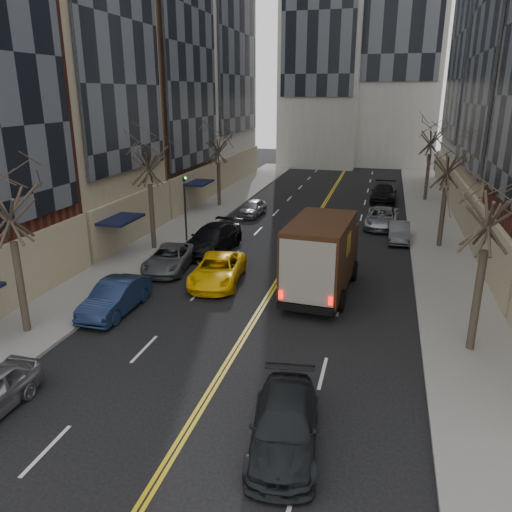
{
  "coord_description": "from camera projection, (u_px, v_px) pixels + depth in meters",
  "views": [
    {
      "loc": [
        5.12,
        -7.73,
        9.56
      ],
      "look_at": [
        -0.51,
        13.91,
        2.2
      ],
      "focal_mm": 35.0,
      "sensor_mm": 36.0,
      "label": 1
    }
  ],
  "objects": [
    {
      "name": "observer_sedan",
      "position": [
        285.0,
        425.0,
        13.98
      ],
      "size": [
        2.46,
        4.85,
        1.35
      ],
      "rotation": [
        0.0,
        0.0,
        0.13
      ],
      "color": "black",
      "rests_on": "ground"
    },
    {
      "name": "sidewalk_right",
      "position": [
        439.0,
        238.0,
        33.97
      ],
      "size": [
        4.0,
        66.0,
        0.15
      ],
      "primitive_type": "cube",
      "color": "slate",
      "rests_on": "ground"
    },
    {
      "name": "tree_rt_mid",
      "position": [
        450.0,
        151.0,
        30.27
      ],
      "size": [
        3.2,
        3.2,
        8.32
      ],
      "color": "#382D23",
      "rests_on": "sidewalk_right"
    },
    {
      "name": "parked_rt_b",
      "position": [
        382.0,
        218.0,
        36.93
      ],
      "size": [
        2.59,
        5.18,
        1.41
      ],
      "primitive_type": "imported",
      "rotation": [
        0.0,
        0.0,
        -0.05
      ],
      "color": "#979A9E",
      "rests_on": "ground"
    },
    {
      "name": "parked_lf_c",
      "position": [
        170.0,
        258.0,
        28.08
      ],
      "size": [
        2.72,
        4.97,
        1.32
      ],
      "primitive_type": "imported",
      "rotation": [
        0.0,
        0.0,
        0.12
      ],
      "color": "#4F5257",
      "rests_on": "ground"
    },
    {
      "name": "parked_rt_c",
      "position": [
        384.0,
        193.0,
        45.53
      ],
      "size": [
        2.42,
        5.59,
        1.6
      ],
      "primitive_type": "imported",
      "rotation": [
        0.0,
        0.0,
        -0.03
      ],
      "color": "black",
      "rests_on": "ground"
    },
    {
      "name": "streetwall_left",
      "position": [
        115.0,
        11.0,
        38.75
      ],
      "size": [
        14.0,
        49.5,
        36.0
      ],
      "color": "#562319",
      "rests_on": "ground"
    },
    {
      "name": "tree_lf_far",
      "position": [
        218.0,
        136.0,
        41.88
      ],
      "size": [
        3.2,
        3.2,
        8.12
      ],
      "color": "#382D23",
      "rests_on": "sidewalk_left"
    },
    {
      "name": "taxi",
      "position": [
        218.0,
        270.0,
        26.08
      ],
      "size": [
        2.9,
        5.35,
        1.43
      ],
      "primitive_type": "imported",
      "rotation": [
        0.0,
        0.0,
        0.11
      ],
      "color": "yellow",
      "rests_on": "ground"
    },
    {
      "name": "parked_lf_e",
      "position": [
        253.0,
        208.0,
        40.36
      ],
      "size": [
        1.8,
        3.91,
        1.3
      ],
      "primitive_type": "imported",
      "rotation": [
        0.0,
        0.0,
        -0.07
      ],
      "color": "#95979C",
      "rests_on": "ground"
    },
    {
      "name": "parked_rt_a",
      "position": [
        399.0,
        232.0,
        33.46
      ],
      "size": [
        1.35,
        3.86,
        1.27
      ],
      "primitive_type": "imported",
      "rotation": [
        0.0,
        0.0,
        0.0
      ],
      "color": "#45484C",
      "rests_on": "ground"
    },
    {
      "name": "parked_lf_b",
      "position": [
        115.0,
        297.0,
        22.58
      ],
      "size": [
        1.57,
        4.46,
        1.47
      ],
      "primitive_type": "imported",
      "rotation": [
        0.0,
        0.0,
        -0.0
      ],
      "color": "#13213E",
      "rests_on": "ground"
    },
    {
      "name": "tree_rt_far",
      "position": [
        433.0,
        126.0,
        43.88
      ],
      "size": [
        3.2,
        3.2,
        9.11
      ],
      "color": "#382D23",
      "rests_on": "sidewalk_right"
    },
    {
      "name": "sidewalk_left",
      "position": [
        192.0,
        222.0,
        38.27
      ],
      "size": [
        4.0,
        66.0,
        0.15
      ],
      "primitive_type": "cube",
      "color": "slate",
      "rests_on": "ground"
    },
    {
      "name": "tree_lf_near",
      "position": [
        4.0,
        185.0,
        18.83
      ],
      "size": [
        3.2,
        3.2,
        8.41
      ],
      "color": "#382D23",
      "rests_on": "sidewalk_left"
    },
    {
      "name": "traffic_signal",
      "position": [
        185.0,
        201.0,
        32.43
      ],
      "size": [
        0.29,
        0.26,
        4.7
      ],
      "color": "black",
      "rests_on": "sidewalk_left"
    },
    {
      "name": "pedestrian",
      "position": [
        287.0,
        254.0,
        28.02
      ],
      "size": [
        0.5,
        0.71,
        1.86
      ],
      "primitive_type": "imported",
      "rotation": [
        0.0,
        0.0,
        1.49
      ],
      "color": "black",
      "rests_on": "ground"
    },
    {
      "name": "ups_truck",
      "position": [
        322.0,
        256.0,
        24.36
      ],
      "size": [
        3.27,
        7.22,
        3.86
      ],
      "rotation": [
        0.0,
        0.0,
        -0.07
      ],
      "color": "black",
      "rests_on": "ground"
    },
    {
      "name": "parked_lf_d",
      "position": [
        212.0,
        239.0,
        31.24
      ],
      "size": [
        2.98,
        5.86,
        1.63
      ],
      "primitive_type": "imported",
      "rotation": [
        0.0,
        0.0,
        -0.13
      ],
      "color": "black",
      "rests_on": "ground"
    },
    {
      "name": "tree_rt_near",
      "position": [
        494.0,
        186.0,
        17.31
      ],
      "size": [
        3.2,
        3.2,
        8.71
      ],
      "color": "#382D23",
      "rests_on": "sidewalk_right"
    },
    {
      "name": "tree_lf_mid",
      "position": [
        147.0,
        144.0,
        29.75
      ],
      "size": [
        3.2,
        3.2,
        8.91
      ],
      "color": "#382D23",
      "rests_on": "sidewalk_left"
    }
  ]
}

